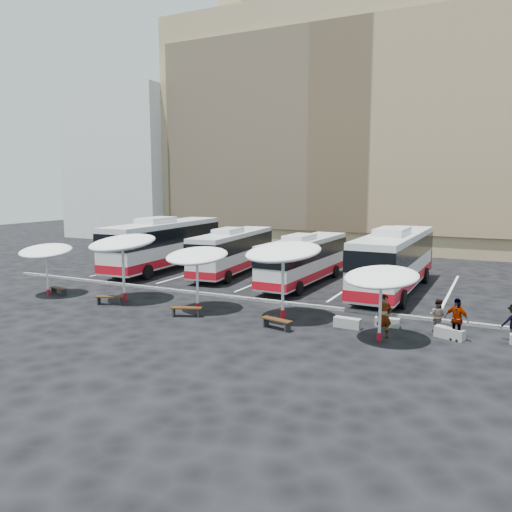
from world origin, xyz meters
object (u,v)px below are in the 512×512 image
at_px(wood_bench_2, 186,309).
at_px(bus_3, 395,259).
at_px(wood_bench_3, 277,321).
at_px(sunshade_1, 122,243).
at_px(bus_1, 233,250).
at_px(conc_bench_0, 347,323).
at_px(wood_bench_0, 59,289).
at_px(wood_bench_1, 110,298).
at_px(conc_bench_2, 450,333).
at_px(passenger_0, 384,316).
at_px(passenger_1, 438,316).
at_px(sunshade_3, 283,252).
at_px(conc_bench_1, 387,322).
at_px(bus_2, 305,258).
at_px(sunshade_2, 197,256).
at_px(sunshade_4, 381,277).
at_px(passenger_2, 456,319).
at_px(sunshade_0, 46,251).
at_px(bus_0, 165,242).

bearing_deg(wood_bench_2, bus_3, 52.56).
bearing_deg(wood_bench_3, sunshade_1, 172.25).
bearing_deg(bus_1, conc_bench_0, -46.48).
height_order(wood_bench_0, conc_bench_0, conc_bench_0).
bearing_deg(wood_bench_0, bus_1, 61.10).
height_order(wood_bench_1, conc_bench_2, wood_bench_1).
height_order(passenger_0, passenger_1, passenger_0).
xyz_separation_m(sunshade_3, conc_bench_1, (4.97, 0.87, -3.13)).
xyz_separation_m(bus_2, wood_bench_2, (-2.32, -10.59, -1.36)).
bearing_deg(bus_3, conc_bench_0, -91.50).
bearing_deg(conc_bench_0, bus_1, 138.96).
distance_m(wood_bench_3, passenger_0, 4.83).
bearing_deg(sunshade_2, bus_1, 108.99).
relative_size(sunshade_4, passenger_2, 2.08).
relative_size(bus_1, wood_bench_1, 6.85).
bearing_deg(wood_bench_3, wood_bench_1, 178.71).
bearing_deg(conc_bench_2, sunshade_0, -175.97).
bearing_deg(conc_bench_0, bus_0, 151.34).
xyz_separation_m(sunshade_0, conc_bench_0, (18.14, 1.24, -2.45)).
height_order(wood_bench_2, conc_bench_0, wood_bench_2).
relative_size(wood_bench_1, passenger_1, 1.07).
distance_m(wood_bench_2, passenger_2, 12.69).
relative_size(wood_bench_2, conc_bench_2, 1.29).
bearing_deg(sunshade_1, wood_bench_1, -91.24).
distance_m(bus_0, wood_bench_0, 10.53).
distance_m(sunshade_1, wood_bench_3, 10.73).
height_order(bus_1, conc_bench_0, bus_1).
distance_m(sunshade_2, sunshade_4, 9.90).
bearing_deg(passenger_2, sunshade_1, -157.52).
height_order(bus_0, conc_bench_1, bus_0).
height_order(wood_bench_3, conc_bench_1, wood_bench_3).
relative_size(bus_1, sunshade_4, 2.91).
bearing_deg(sunshade_2, bus_3, 47.87).
xyz_separation_m(sunshade_4, passenger_1, (2.06, 2.44, -2.00)).
bearing_deg(bus_0, bus_3, -4.71).
bearing_deg(sunshade_0, conc_bench_2, 4.03).
height_order(sunshade_3, passenger_1, sunshade_3).
distance_m(bus_0, conc_bench_0, 20.01).
distance_m(wood_bench_2, wood_bench_3, 4.99).
bearing_deg(sunshade_4, wood_bench_2, -177.77).
height_order(conc_bench_2, passenger_0, passenger_0).
height_order(sunshade_3, sunshade_4, sunshade_3).
bearing_deg(conc_bench_2, bus_1, 148.64).
bearing_deg(bus_3, sunshade_3, -111.82).
bearing_deg(conc_bench_2, wood_bench_1, -174.17).
xyz_separation_m(bus_2, sunshade_2, (-2.54, -9.19, 1.17)).
distance_m(sunshade_3, passenger_2, 8.38).
relative_size(bus_0, wood_bench_0, 9.45).
bearing_deg(wood_bench_3, conc_bench_2, 15.49).
bearing_deg(passenger_2, bus_2, 160.47).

